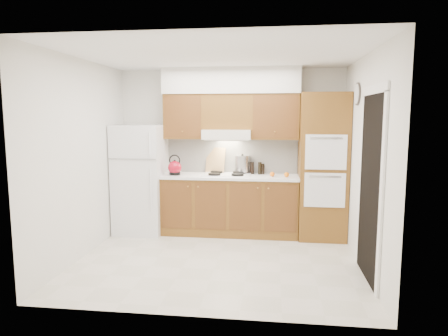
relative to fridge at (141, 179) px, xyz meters
name	(u,v)px	position (x,y,z in m)	size (l,w,h in m)	color
floor	(218,260)	(1.41, -1.14, -0.86)	(3.60, 3.60, 0.00)	beige
ceiling	(217,55)	(1.41, -1.14, 1.74)	(3.60, 3.60, 0.00)	white
wall_back	(230,151)	(1.41, 0.36, 0.44)	(3.60, 0.02, 2.60)	white
wall_left	(83,159)	(-0.40, -1.14, 0.44)	(0.02, 3.00, 2.60)	white
wall_right	(365,163)	(3.21, -1.14, 0.44)	(0.02, 3.00, 2.60)	white
fridge	(141,179)	(0.00, 0.00, 0.00)	(0.75, 0.72, 1.72)	white
base_cabinets	(230,206)	(1.43, 0.06, -0.41)	(2.11, 0.60, 0.90)	brown
countertop	(230,176)	(1.43, 0.05, 0.06)	(2.13, 0.62, 0.04)	white
backsplash	(232,156)	(1.43, 0.34, 0.36)	(2.11, 0.03, 0.56)	white
oven_cabinet	(322,167)	(2.85, 0.03, 0.24)	(0.70, 0.65, 2.20)	brown
upper_cab_left	(185,117)	(0.69, 0.19, 0.99)	(0.63, 0.33, 0.70)	brown
upper_cab_right	(275,117)	(2.12, 0.19, 0.99)	(0.73, 0.33, 0.70)	brown
range_hood	(227,134)	(1.38, 0.13, 0.71)	(0.75, 0.45, 0.15)	silver
upper_cab_over_hood	(228,112)	(1.38, 0.19, 1.06)	(0.75, 0.33, 0.55)	brown
soffit	(231,81)	(1.43, 0.18, 1.54)	(2.13, 0.36, 0.40)	silver
cooktop	(227,175)	(1.38, 0.07, 0.09)	(0.74, 0.50, 0.01)	white
doorway	(370,188)	(3.19, -1.49, 0.19)	(0.02, 0.90, 2.10)	black
wall_clock	(358,94)	(3.19, -0.59, 1.29)	(0.30, 0.30, 0.02)	#3F3833
kettle	(175,168)	(0.57, -0.05, 0.20)	(0.21, 0.21, 0.21)	maroon
cutting_board	(215,161)	(1.17, 0.29, 0.28)	(0.32, 0.02, 0.43)	tan
stock_pot	(242,164)	(1.61, 0.26, 0.24)	(0.24, 0.24, 0.25)	#AFAEB3
condiment_a	(260,168)	(1.89, 0.19, 0.18)	(0.06, 0.06, 0.20)	black
condiment_b	(252,168)	(1.77, 0.23, 0.18)	(0.06, 0.06, 0.19)	black
condiment_c	(263,169)	(1.94, 0.22, 0.16)	(0.06, 0.06, 0.17)	black
orange_near	(287,175)	(2.31, -0.04, 0.12)	(0.08, 0.08, 0.08)	orange
orange_far	(272,174)	(2.09, -0.01, 0.12)	(0.07, 0.07, 0.07)	orange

